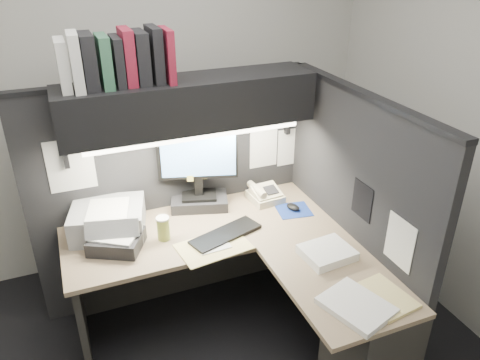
# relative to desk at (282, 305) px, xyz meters

# --- Properties ---
(wall_back) EXTENTS (3.50, 0.04, 2.70)m
(wall_back) POSITION_rel_desk_xyz_m (-0.43, 1.50, 0.91)
(wall_back) COLOR #B8B7AF
(wall_back) RESTS_ON floor
(partition_back) EXTENTS (1.90, 0.06, 1.60)m
(partition_back) POSITION_rel_desk_xyz_m (-0.40, 0.93, 0.36)
(partition_back) COLOR black
(partition_back) RESTS_ON floor
(partition_right) EXTENTS (0.06, 1.50, 1.60)m
(partition_right) POSITION_rel_desk_xyz_m (0.55, 0.18, 0.36)
(partition_right) COLOR black
(partition_right) RESTS_ON floor
(desk) EXTENTS (1.70, 1.53, 0.73)m
(desk) POSITION_rel_desk_xyz_m (0.00, 0.00, 0.00)
(desk) COLOR #8C7159
(desk) RESTS_ON floor
(overhead_shelf) EXTENTS (1.55, 0.34, 0.30)m
(overhead_shelf) POSITION_rel_desk_xyz_m (-0.30, 0.75, 1.06)
(overhead_shelf) COLOR black
(overhead_shelf) RESTS_ON partition_back
(task_light_tube) EXTENTS (1.32, 0.04, 0.04)m
(task_light_tube) POSITION_rel_desk_xyz_m (-0.30, 0.61, 0.89)
(task_light_tube) COLOR white
(task_light_tube) RESTS_ON overhead_shelf
(monitor) EXTENTS (0.52, 0.33, 0.57)m
(monitor) POSITION_rel_desk_xyz_m (-0.24, 0.82, 0.51)
(monitor) COLOR black
(monitor) RESTS_ON desk
(keyboard) EXTENTS (0.49, 0.29, 0.02)m
(keyboard) POSITION_rel_desk_xyz_m (-0.20, 0.41, 0.30)
(keyboard) COLOR black
(keyboard) RESTS_ON desk
(mousepad) EXTENTS (0.25, 0.23, 0.00)m
(mousepad) POSITION_rel_desk_xyz_m (0.34, 0.52, 0.29)
(mousepad) COLOR navy
(mousepad) RESTS_ON desk
(mouse) EXTENTS (0.10, 0.12, 0.04)m
(mouse) POSITION_rel_desk_xyz_m (0.34, 0.53, 0.31)
(mouse) COLOR black
(mouse) RESTS_ON mousepad
(telephone) EXTENTS (0.23, 0.24, 0.09)m
(telephone) POSITION_rel_desk_xyz_m (0.22, 0.73, 0.33)
(telephone) COLOR beige
(telephone) RESTS_ON desk
(coffee_cup) EXTENTS (0.10, 0.10, 0.14)m
(coffee_cup) POSITION_rel_desk_xyz_m (-0.57, 0.52, 0.36)
(coffee_cup) COLOR #CFC553
(coffee_cup) RESTS_ON desk
(printer) EXTENTS (0.52, 0.47, 0.18)m
(printer) POSITION_rel_desk_xyz_m (-0.87, 0.73, 0.37)
(printer) COLOR gray
(printer) RESTS_ON desk
(notebook_stack) EXTENTS (0.38, 0.36, 0.09)m
(notebook_stack) POSITION_rel_desk_xyz_m (-0.85, 0.53, 0.33)
(notebook_stack) COLOR black
(notebook_stack) RESTS_ON desk
(open_folder) EXTENTS (0.45, 0.33, 0.01)m
(open_folder) POSITION_rel_desk_xyz_m (-0.31, 0.32, 0.29)
(open_folder) COLOR #D9C87A
(open_folder) RESTS_ON desk
(paper_stack_a) EXTENTS (0.30, 0.26, 0.05)m
(paper_stack_a) POSITION_rel_desk_xyz_m (0.27, -0.01, 0.31)
(paper_stack_a) COLOR white
(paper_stack_a) RESTS_ON desk
(paper_stack_b) EXTENTS (0.35, 0.39, 0.03)m
(paper_stack_b) POSITION_rel_desk_xyz_m (0.18, -0.44, 0.30)
(paper_stack_b) COLOR white
(paper_stack_b) RESTS_ON desk
(manila_stack) EXTENTS (0.27, 0.33, 0.02)m
(manila_stack) POSITION_rel_desk_xyz_m (0.35, -0.43, 0.30)
(manila_stack) COLOR #D9C87A
(manila_stack) RESTS_ON desk
(binder_row) EXTENTS (0.61, 0.25, 0.31)m
(binder_row) POSITION_rel_desk_xyz_m (-0.70, 0.75, 1.35)
(binder_row) COLOR silver
(binder_row) RESTS_ON overhead_shelf
(pinned_papers) EXTENTS (1.76, 1.31, 0.51)m
(pinned_papers) POSITION_rel_desk_xyz_m (-0.00, 0.56, 0.61)
(pinned_papers) COLOR white
(pinned_papers) RESTS_ON partition_back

